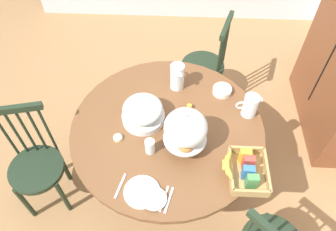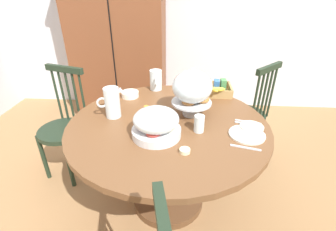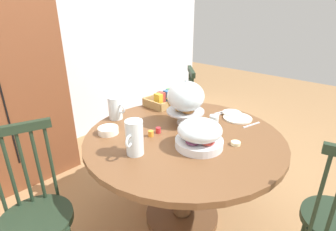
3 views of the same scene
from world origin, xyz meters
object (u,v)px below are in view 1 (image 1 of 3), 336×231
(cereal_basket, at_px, (246,170))
(orange_juice_pitcher, at_px, (177,77))
(fruit_platter_covered, at_px, (143,112))
(pastry_stand_with_dome, at_px, (185,129))
(milk_pitcher, at_px, (250,106))
(china_plate_small, at_px, (154,199))
(drinking_glass, at_px, (150,146))
(windsor_chair_near_window, at_px, (205,67))
(dining_table, at_px, (167,142))
(butter_dish, at_px, (118,138))
(china_plate_large, at_px, (142,192))
(cereal_bowl, at_px, (222,90))
(windsor_chair_by_cabinet, at_px, (37,166))

(cereal_basket, bearing_deg, orange_juice_pitcher, -148.35)
(fruit_platter_covered, height_order, cereal_basket, fruit_platter_covered)
(cereal_basket, bearing_deg, pastry_stand_with_dome, -115.55)
(milk_pitcher, xyz_separation_m, cereal_basket, (0.48, -0.07, -0.03))
(china_plate_small, height_order, drinking_glass, drinking_glass)
(windsor_chair_near_window, relative_size, china_plate_small, 6.50)
(orange_juice_pitcher, bearing_deg, dining_table, -7.95)
(fruit_platter_covered, height_order, butter_dish, fruit_platter_covered)
(butter_dish, bearing_deg, drinking_glass, 69.29)
(fruit_platter_covered, bearing_deg, china_plate_small, 11.26)
(dining_table, distance_m, china_plate_large, 0.55)
(fruit_platter_covered, distance_m, cereal_bowl, 0.63)
(china_plate_large, xyz_separation_m, butter_dish, (-0.38, -0.20, 0.01))
(milk_pitcher, bearing_deg, pastry_stand_with_dome, -56.15)
(dining_table, bearing_deg, butter_dish, -70.50)
(windsor_chair_by_cabinet, distance_m, orange_juice_pitcher, 1.22)
(butter_dish, bearing_deg, windsor_chair_near_window, 148.45)
(orange_juice_pitcher, distance_m, cereal_basket, 0.85)
(dining_table, relative_size, butter_dish, 22.41)
(dining_table, xyz_separation_m, cereal_basket, (0.34, 0.50, 0.23))
(drinking_glass, bearing_deg, china_plate_small, 8.54)
(milk_pitcher, height_order, cereal_bowl, milk_pitcher)
(fruit_platter_covered, relative_size, cereal_bowl, 2.14)
(windsor_chair_by_cabinet, relative_size, pastry_stand_with_dome, 2.83)
(windsor_chair_by_cabinet, bearing_deg, pastry_stand_with_dome, 91.97)
(cereal_bowl, relative_size, drinking_glass, 1.27)
(milk_pitcher, bearing_deg, china_plate_small, -42.11)
(china_plate_large, bearing_deg, orange_juice_pitcher, 168.29)
(pastry_stand_with_dome, bearing_deg, cereal_basket, 64.45)
(orange_juice_pitcher, distance_m, china_plate_large, 0.91)
(windsor_chair_near_window, xyz_separation_m, windsor_chair_by_cabinet, (1.11, -1.26, 0.00))
(dining_table, bearing_deg, china_plate_small, -5.40)
(windsor_chair_near_window, height_order, milk_pitcher, windsor_chair_near_window)
(china_plate_large, height_order, drinking_glass, drinking_glass)
(pastry_stand_with_dome, relative_size, orange_juice_pitcher, 1.62)
(pastry_stand_with_dome, height_order, cereal_basket, pastry_stand_with_dome)
(cereal_basket, distance_m, drinking_glass, 0.62)
(milk_pitcher, distance_m, cereal_basket, 0.49)
(dining_table, distance_m, china_plate_small, 0.58)
(windsor_chair_by_cabinet, distance_m, pastry_stand_with_dome, 1.18)
(orange_juice_pitcher, bearing_deg, cereal_bowl, 82.26)
(cereal_basket, relative_size, china_plate_large, 1.44)
(china_plate_small, xyz_separation_m, butter_dish, (-0.42, -0.28, -0.01))
(dining_table, height_order, milk_pitcher, milk_pitcher)
(fruit_platter_covered, bearing_deg, cereal_basket, 59.44)
(cereal_bowl, bearing_deg, pastry_stand_with_dome, -28.99)
(cereal_basket, distance_m, cereal_bowl, 0.69)
(windsor_chair_near_window, relative_size, cereal_basket, 3.09)
(cereal_basket, bearing_deg, china_plate_large, -75.89)
(orange_juice_pitcher, height_order, china_plate_small, orange_juice_pitcher)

